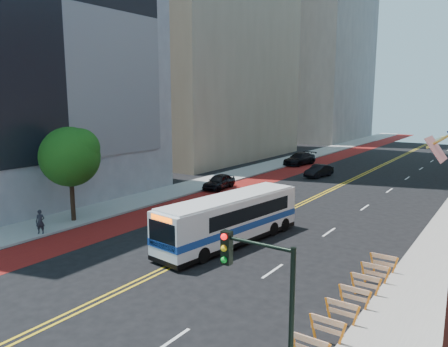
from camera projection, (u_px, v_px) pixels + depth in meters
name	position (u px, v px, depth m)	size (l,w,h in m)	color
ground	(120.00, 290.00, 20.26)	(160.00, 160.00, 0.00)	black
sidewalk_left	(242.00, 173.00, 51.35)	(4.00, 140.00, 0.15)	gray
bus_lane_paint	(271.00, 177.00, 49.20)	(3.60, 140.00, 0.01)	#5F0D0D
center_line_inner	(339.00, 185.00, 44.83)	(0.14, 140.00, 0.01)	gold
center_line_outer	(343.00, 185.00, 44.63)	(0.14, 140.00, 0.01)	gold
lane_dashes	(407.00, 178.00, 48.60)	(0.14, 98.20, 0.01)	silver
grey_building_left	(9.00, 21.00, 35.77)	(14.10, 24.00, 30.00)	gray
construction_barriers	(348.00, 302.00, 17.63)	(1.42, 10.91, 1.00)	orange
street_tree	(71.00, 154.00, 30.56)	(4.20, 4.20, 6.70)	black
traffic_signal	(261.00, 293.00, 11.55)	(2.21, 0.34, 5.07)	black
transit_bus	(231.00, 218.00, 26.65)	(3.80, 11.01, 2.97)	silver
car_a	(219.00, 182.00, 42.79)	(1.71, 4.25, 1.45)	black
car_b	(319.00, 171.00, 49.26)	(1.46, 4.18, 1.38)	black
car_c	(300.00, 159.00, 58.15)	(2.25, 5.54, 1.61)	black
pedestrian	(40.00, 222.00, 28.13)	(0.57, 0.38, 1.57)	black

